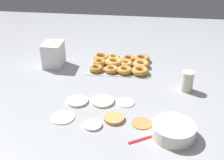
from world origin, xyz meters
The scene contains 13 objects.
ground_plane centered at (0.00, 0.00, 0.00)m, with size 3.00×3.00×0.00m, color #9EA0A5.
pancake_0 centered at (-0.06, 0.17, 0.01)m, with size 0.09×0.09×0.02m, color tan.
pancake_1 centered at (0.14, 0.05, 0.01)m, with size 0.11×0.11×0.01m, color beige.
pancake_2 centered at (0.17, 0.18, 0.00)m, with size 0.11×0.11×0.01m, color beige.
pancake_3 centered at (-0.19, 0.18, 0.00)m, with size 0.09×0.09×0.01m, color #B27F42.
pancake_4 centered at (0.02, 0.22, 0.01)m, with size 0.08×0.08×0.01m, color silver.
pancake_5 centered at (0.01, 0.03, 0.01)m, with size 0.12×0.12×0.01m, color beige.
pancake_6 centered at (-0.10, 0.02, 0.00)m, with size 0.09×0.09×0.01m, color beige.
donut_tray centered at (-0.04, -0.39, 0.02)m, with size 0.37×0.29×0.04m.
batter_bowl centered at (-0.32, 0.25, 0.03)m, with size 0.18×0.18×0.06m.
container_stack centered at (0.38, -0.34, 0.08)m, with size 0.11×0.14×0.15m.
paper_cup centered at (-0.42, -0.14, 0.05)m, with size 0.06×0.06×0.11m.
spatula centered at (-0.28, 0.23, 0.00)m, with size 0.23×0.16×0.01m.
Camera 1 is at (-0.19, 1.19, 0.78)m, focal length 45.00 mm.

